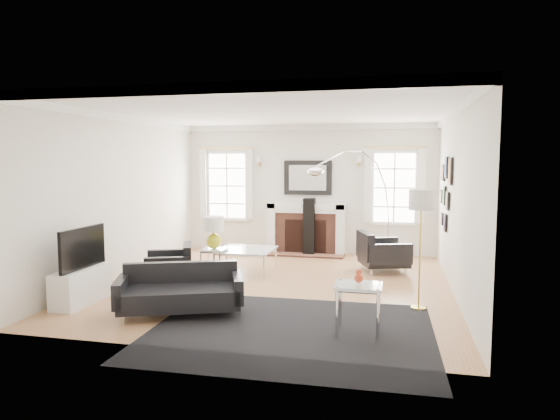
% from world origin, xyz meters
% --- Properties ---
extents(floor, '(6.00, 6.00, 0.00)m').
position_xyz_m(floor, '(0.00, 0.00, 0.00)').
color(floor, '#AA7247').
rests_on(floor, ground).
extents(back_wall, '(5.50, 0.04, 2.80)m').
position_xyz_m(back_wall, '(0.00, 3.00, 1.40)').
color(back_wall, silver).
rests_on(back_wall, floor).
extents(front_wall, '(5.50, 0.04, 2.80)m').
position_xyz_m(front_wall, '(0.00, -3.00, 1.40)').
color(front_wall, silver).
rests_on(front_wall, floor).
extents(left_wall, '(0.04, 6.00, 2.80)m').
position_xyz_m(left_wall, '(-2.75, 0.00, 1.40)').
color(left_wall, silver).
rests_on(left_wall, floor).
extents(right_wall, '(0.04, 6.00, 2.80)m').
position_xyz_m(right_wall, '(2.75, 0.00, 1.40)').
color(right_wall, silver).
rests_on(right_wall, floor).
extents(ceiling, '(5.50, 6.00, 0.02)m').
position_xyz_m(ceiling, '(0.00, 0.00, 2.80)').
color(ceiling, white).
rests_on(ceiling, back_wall).
extents(crown_molding, '(5.50, 6.00, 0.12)m').
position_xyz_m(crown_molding, '(0.00, 0.00, 2.74)').
color(crown_molding, white).
rests_on(crown_molding, back_wall).
extents(fireplace, '(1.70, 0.69, 1.11)m').
position_xyz_m(fireplace, '(0.00, 2.79, 0.54)').
color(fireplace, white).
rests_on(fireplace, floor).
extents(mantel_mirror, '(1.05, 0.07, 0.75)m').
position_xyz_m(mantel_mirror, '(0.00, 2.95, 1.65)').
color(mantel_mirror, black).
rests_on(mantel_mirror, back_wall).
extents(window_left, '(1.24, 0.15, 1.62)m').
position_xyz_m(window_left, '(-1.85, 2.95, 1.46)').
color(window_left, white).
rests_on(window_left, back_wall).
extents(window_right, '(1.24, 0.15, 1.62)m').
position_xyz_m(window_right, '(1.85, 2.95, 1.46)').
color(window_right, white).
rests_on(window_right, back_wall).
extents(gallery_wall, '(0.04, 1.73, 1.29)m').
position_xyz_m(gallery_wall, '(2.72, 1.30, 1.53)').
color(gallery_wall, black).
rests_on(gallery_wall, right_wall).
extents(tv_unit, '(0.35, 1.00, 1.09)m').
position_xyz_m(tv_unit, '(-2.44, -1.70, 0.33)').
color(tv_unit, white).
rests_on(tv_unit, floor).
extents(area_rug, '(3.36, 2.82, 0.01)m').
position_xyz_m(area_rug, '(0.69, -2.20, 0.01)').
color(area_rug, black).
rests_on(area_rug, floor).
extents(sofa, '(1.77, 1.27, 0.53)m').
position_xyz_m(sofa, '(-0.89, -1.82, 0.29)').
color(sofa, black).
rests_on(sofa, floor).
extents(armchair_left, '(0.96, 1.01, 0.54)m').
position_xyz_m(armchair_left, '(-1.69, -0.38, 0.30)').
color(armchair_left, black).
rests_on(armchair_left, floor).
extents(armchair_right, '(1.03, 1.09, 0.60)m').
position_xyz_m(armchair_right, '(1.63, 1.34, 0.33)').
color(armchair_right, black).
rests_on(armchair_right, floor).
extents(coffee_table, '(0.97, 0.97, 0.43)m').
position_xyz_m(coffee_table, '(-0.74, 0.71, 0.40)').
color(coffee_table, silver).
rests_on(coffee_table, floor).
extents(side_table_left, '(0.43, 0.43, 0.47)m').
position_xyz_m(side_table_left, '(-1.23, 0.39, 0.37)').
color(side_table_left, silver).
rests_on(side_table_left, floor).
extents(nesting_table, '(0.54, 0.45, 0.59)m').
position_xyz_m(nesting_table, '(1.46, -2.10, 0.47)').
color(nesting_table, silver).
rests_on(nesting_table, floor).
extents(gourd_lamp, '(0.36, 0.36, 0.57)m').
position_xyz_m(gourd_lamp, '(-1.23, 0.39, 0.80)').
color(gourd_lamp, '#B3B516').
rests_on(gourd_lamp, side_table_left).
extents(orange_vase, '(0.10, 0.10, 0.16)m').
position_xyz_m(orange_vase, '(1.46, -2.10, 0.68)').
color(orange_vase, red).
rests_on(orange_vase, nesting_table).
extents(arc_floor_lamp, '(1.63, 1.51, 2.31)m').
position_xyz_m(arc_floor_lamp, '(1.07, 2.03, 1.25)').
color(arc_floor_lamp, silver).
rests_on(arc_floor_lamp, floor).
extents(stick_floor_lamp, '(0.33, 0.33, 1.63)m').
position_xyz_m(stick_floor_lamp, '(2.20, -0.93, 1.41)').
color(stick_floor_lamp, gold).
rests_on(stick_floor_lamp, floor).
extents(speaker_tower, '(0.25, 0.25, 1.22)m').
position_xyz_m(speaker_tower, '(0.09, 2.65, 0.61)').
color(speaker_tower, black).
rests_on(speaker_tower, floor).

